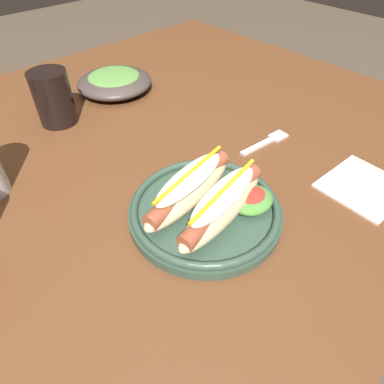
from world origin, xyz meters
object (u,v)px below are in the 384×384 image
at_px(fork, 268,141).
at_px(side_bowl, 114,81).
at_px(napkin, 364,187).
at_px(hot_dog_plate, 207,203).
at_px(soda_cup, 53,98).

distance_m(fork, side_bowl, 0.41).
bearing_deg(napkin, hot_dog_plate, 150.96).
distance_m(fork, napkin, 0.20).
bearing_deg(fork, hot_dog_plate, -160.27).
relative_size(fork, napkin, 0.93).
bearing_deg(soda_cup, napkin, -63.05).
xyz_separation_m(fork, soda_cup, (-0.27, 0.36, 0.05)).
xyz_separation_m(hot_dog_plate, side_bowl, (0.13, 0.46, -0.00)).
xyz_separation_m(soda_cup, side_bowl, (0.17, 0.04, -0.03)).
distance_m(hot_dog_plate, fork, 0.24).
bearing_deg(fork, side_bowl, 108.68).
xyz_separation_m(fork, napkin, (0.01, -0.20, -0.00)).
height_order(hot_dog_plate, soda_cup, soda_cup).
bearing_deg(fork, napkin, -81.28).
bearing_deg(soda_cup, hot_dog_plate, -84.85).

